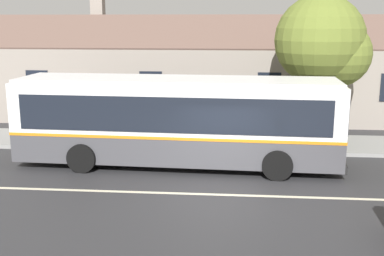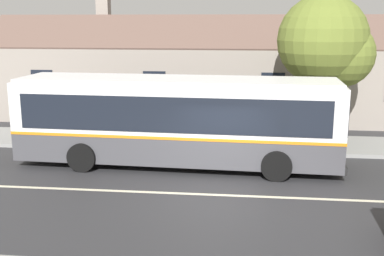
% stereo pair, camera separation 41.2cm
% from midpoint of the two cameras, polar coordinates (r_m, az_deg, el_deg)
% --- Properties ---
extents(ground_plane, '(300.00, 300.00, 0.00)m').
position_cam_midpoint_polar(ground_plane, '(14.51, 3.69, -7.92)').
color(ground_plane, '#2D2D30').
extents(sidewalk_far, '(60.00, 3.00, 0.15)m').
position_cam_midpoint_polar(sidewalk_far, '(20.22, 4.54, -1.75)').
color(sidewalk_far, gray).
rests_on(sidewalk_far, ground).
extents(lane_divider_stripe, '(60.00, 0.16, 0.01)m').
position_cam_midpoint_polar(lane_divider_stripe, '(14.51, 3.69, -7.91)').
color(lane_divider_stripe, beige).
rests_on(lane_divider_stripe, ground).
extents(community_building, '(24.91, 8.19, 6.42)m').
position_cam_midpoint_polar(community_building, '(27.15, 3.51, 6.06)').
color(community_building, gray).
rests_on(community_building, ground).
extents(transit_bus, '(11.44, 3.07, 3.13)m').
position_cam_midpoint_polar(transit_bus, '(16.97, -1.04, 1.07)').
color(transit_bus, '#47474C').
rests_on(transit_bus, ground).
extents(bench_by_building, '(1.75, 0.51, 0.94)m').
position_cam_midpoint_polar(bench_by_building, '(21.05, -14.03, -0.12)').
color(bench_by_building, brown).
rests_on(bench_by_building, sidewalk_far).
extents(bench_down_street, '(1.50, 0.51, 0.94)m').
position_cam_midpoint_polar(bench_down_street, '(19.95, -1.53, -0.48)').
color(bench_down_street, brown).
rests_on(bench_down_street, sidewalk_far).
extents(street_tree_primary, '(3.97, 3.71, 6.15)m').
position_cam_midpoint_polar(street_tree_primary, '(20.74, 16.36, 9.50)').
color(street_tree_primary, '#4C3828').
rests_on(street_tree_primary, ground).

